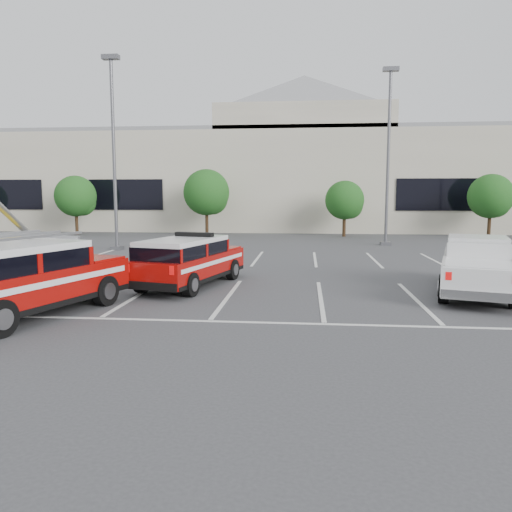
{
  "coord_description": "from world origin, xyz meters",
  "views": [
    {
      "loc": [
        2.23,
        -14.2,
        2.97
      ],
      "look_at": [
        0.69,
        1.4,
        1.05
      ],
      "focal_mm": 35.0,
      "sensor_mm": 36.0,
      "label": 1
    }
  ],
  "objects_px": {
    "tree_left": "(77,198)",
    "light_pole_mid": "(388,157)",
    "fire_chief_suv": "(189,265)",
    "ladder_suv": "(25,284)",
    "tree_mid_left": "(208,194)",
    "convention_building": "(283,176)",
    "white_pickup": "(477,271)",
    "tree_right": "(492,198)",
    "light_pole_left": "(114,153)",
    "tree_mid_right": "(346,202)"
  },
  "relations": [
    {
      "from": "tree_left",
      "to": "light_pole_mid",
      "type": "bearing_deg",
      "value": -15.43
    },
    {
      "from": "fire_chief_suv",
      "to": "ladder_suv",
      "type": "height_order",
      "value": "ladder_suv"
    },
    {
      "from": "tree_mid_left",
      "to": "fire_chief_suv",
      "type": "bearing_deg",
      "value": -80.63
    },
    {
      "from": "convention_building",
      "to": "white_pickup",
      "type": "distance_m",
      "value": 31.68
    },
    {
      "from": "convention_building",
      "to": "tree_right",
      "type": "bearing_deg",
      "value": -33.37
    },
    {
      "from": "light_pole_left",
      "to": "fire_chief_suv",
      "type": "relative_size",
      "value": 1.95
    },
    {
      "from": "convention_building",
      "to": "ladder_suv",
      "type": "distance_m",
      "value": 35.25
    },
    {
      "from": "tree_mid_right",
      "to": "ladder_suv",
      "type": "height_order",
      "value": "tree_mid_right"
    },
    {
      "from": "light_pole_left",
      "to": "fire_chief_suv",
      "type": "bearing_deg",
      "value": -58.13
    },
    {
      "from": "tree_left",
      "to": "ladder_suv",
      "type": "distance_m",
      "value": 27.04
    },
    {
      "from": "tree_right",
      "to": "ladder_suv",
      "type": "distance_m",
      "value": 31.77
    },
    {
      "from": "convention_building",
      "to": "tree_left",
      "type": "bearing_deg",
      "value": -146.95
    },
    {
      "from": "white_pickup",
      "to": "tree_mid_right",
      "type": "bearing_deg",
      "value": 112.58
    },
    {
      "from": "tree_mid_left",
      "to": "fire_chief_suv",
      "type": "relative_size",
      "value": 0.92
    },
    {
      "from": "tree_right",
      "to": "light_pole_mid",
      "type": "distance_m",
      "value": 10.38
    },
    {
      "from": "convention_building",
      "to": "light_pole_mid",
      "type": "height_order",
      "value": "convention_building"
    },
    {
      "from": "fire_chief_suv",
      "to": "white_pickup",
      "type": "distance_m",
      "value": 8.95
    },
    {
      "from": "light_pole_left",
      "to": "ladder_suv",
      "type": "relative_size",
      "value": 1.84
    },
    {
      "from": "tree_left",
      "to": "ladder_suv",
      "type": "bearing_deg",
      "value": -67.4
    },
    {
      "from": "convention_building",
      "to": "tree_left",
      "type": "height_order",
      "value": "convention_building"
    },
    {
      "from": "tree_right",
      "to": "white_pickup",
      "type": "xyz_separation_m",
      "value": [
        -7.68,
        -20.76,
        -2.09
      ]
    },
    {
      "from": "light_pole_left",
      "to": "ladder_suv",
      "type": "bearing_deg",
      "value": -76.91
    },
    {
      "from": "white_pickup",
      "to": "ladder_suv",
      "type": "distance_m",
      "value": 12.66
    },
    {
      "from": "convention_building",
      "to": "tree_mid_left",
      "type": "xyz_separation_m",
      "value": [
        -5.09,
        -9.82,
        -1.68
      ]
    },
    {
      "from": "convention_building",
      "to": "tree_right",
      "type": "distance_m",
      "value": 17.96
    },
    {
      "from": "light_pole_mid",
      "to": "fire_chief_suv",
      "type": "relative_size",
      "value": 1.95
    },
    {
      "from": "tree_mid_right",
      "to": "tree_right",
      "type": "height_order",
      "value": "tree_right"
    },
    {
      "from": "light_pole_left",
      "to": "convention_building",
      "type": "bearing_deg",
      "value": 67.61
    },
    {
      "from": "tree_left",
      "to": "tree_mid_right",
      "type": "bearing_deg",
      "value": -0.0
    },
    {
      "from": "ladder_suv",
      "to": "light_pole_mid",
      "type": "bearing_deg",
      "value": 75.87
    },
    {
      "from": "light_pole_mid",
      "to": "ladder_suv",
      "type": "xyz_separation_m",
      "value": [
        -11.55,
        -18.85,
        -4.37
      ]
    },
    {
      "from": "tree_mid_left",
      "to": "white_pickup",
      "type": "distance_m",
      "value": 24.26
    },
    {
      "from": "tree_mid_left",
      "to": "fire_chief_suv",
      "type": "distance_m",
      "value": 20.85
    },
    {
      "from": "convention_building",
      "to": "tree_right",
      "type": "relative_size",
      "value": 13.58
    },
    {
      "from": "tree_left",
      "to": "white_pickup",
      "type": "height_order",
      "value": "tree_left"
    },
    {
      "from": "tree_left",
      "to": "tree_mid_left",
      "type": "distance_m",
      "value": 10.0
    },
    {
      "from": "ladder_suv",
      "to": "white_pickup",
      "type": "bearing_deg",
      "value": 36.43
    },
    {
      "from": "tree_right",
      "to": "ladder_suv",
      "type": "height_order",
      "value": "tree_right"
    },
    {
      "from": "tree_mid_left",
      "to": "ladder_suv",
      "type": "height_order",
      "value": "tree_mid_left"
    },
    {
      "from": "tree_right",
      "to": "ladder_suv",
      "type": "xyz_separation_m",
      "value": [
        -19.64,
        -24.9,
        -1.95
      ]
    },
    {
      "from": "tree_mid_right",
      "to": "light_pole_left",
      "type": "distance_m",
      "value": 16.72
    },
    {
      "from": "tree_left",
      "to": "light_pole_left",
      "type": "relative_size",
      "value": 0.43
    },
    {
      "from": "light_pole_mid",
      "to": "fire_chief_suv",
      "type": "distance_m",
      "value": 17.33
    },
    {
      "from": "fire_chief_suv",
      "to": "convention_building",
      "type": "bearing_deg",
      "value": 101.11
    },
    {
      "from": "tree_left",
      "to": "tree_mid_left",
      "type": "bearing_deg",
      "value": 0.0
    },
    {
      "from": "light_pole_left",
      "to": "light_pole_mid",
      "type": "bearing_deg",
      "value": 14.93
    },
    {
      "from": "convention_building",
      "to": "tree_mid_right",
      "type": "relative_size",
      "value": 15.04
    },
    {
      "from": "fire_chief_suv",
      "to": "white_pickup",
      "type": "xyz_separation_m",
      "value": [
        8.95,
        -0.31,
        -0.03
      ]
    },
    {
      "from": "fire_chief_suv",
      "to": "white_pickup",
      "type": "height_order",
      "value": "fire_chief_suv"
    },
    {
      "from": "fire_chief_suv",
      "to": "ladder_suv",
      "type": "bearing_deg",
      "value": -109.77
    }
  ]
}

